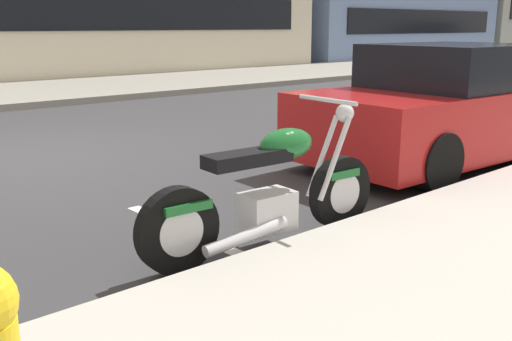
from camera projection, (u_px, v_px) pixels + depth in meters
The scene contains 5 objects.
ground_plane at pixel (23, 158), 7.51m from camera, with size 260.00×260.00×0.00m, color #333335.
sidewalk_far_curb at pixel (298, 72), 20.25m from camera, with size 120.00×5.00×0.14m, color gray.
parking_stall_stripe at pixel (203, 238), 4.69m from camera, with size 0.12×2.20×0.01m, color silver.
parked_motorcycle at pixel (270, 194), 4.42m from camera, with size 2.16×0.62×1.10m.
parked_car_at_intersection at pixel (451, 107), 7.28m from camera, with size 4.23×2.01×1.43m.
Camera 1 is at (-2.60, -7.46, 1.65)m, focal length 41.31 mm.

